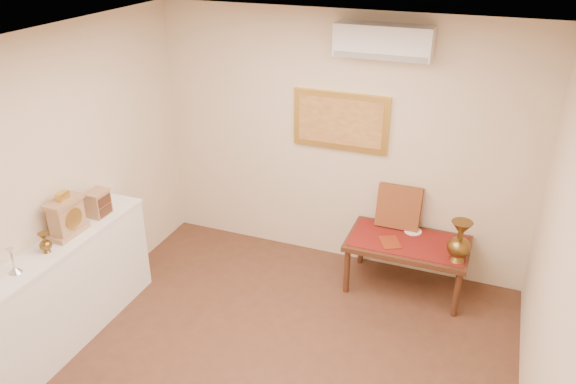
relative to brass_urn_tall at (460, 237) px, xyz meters
The scene contains 17 objects.
ceiling 2.87m from the brass_urn_tall, 128.32° to the right, with size 4.50×4.50×0.00m, color white.
wall_back 1.55m from the brass_urn_tall, 157.52° to the left, with size 4.00×0.02×2.70m, color beige.
wall_left 3.78m from the brass_urn_tall, 153.09° to the right, with size 0.02×4.50×2.70m, color beige.
wall_right 1.90m from the brass_urn_tall, 68.73° to the right, with size 0.02×4.50×2.70m, color beige.
candlestick 3.82m from the brass_urn_tall, 146.24° to the right, with size 0.10×0.10×0.22m, color silver, non-canonical shape.
brass_urn_small 3.64m from the brass_urn_tall, 150.39° to the right, with size 0.10×0.10×0.23m, color brown, non-canonical shape.
table_cloth 0.58m from the brass_urn_tall, 159.37° to the left, with size 1.14×0.59×0.01m, color maroon.
brass_urn_tall is the anchor object (origin of this frame).
plate 0.66m from the brass_urn_tall, 141.27° to the left, with size 0.18×0.18×0.01m, color white.
menu 0.70m from the brass_urn_tall, behind, with size 0.18×0.25×0.01m, color maroon.
cushion 0.79m from the brass_urn_tall, 145.74° to the left, with size 0.45×0.10×0.45m, color #5B1712.
display_ledge 3.60m from the brass_urn_tall, 151.82° to the right, with size 0.37×2.02×0.98m.
mantel_clock 3.52m from the brass_urn_tall, 154.82° to the right, with size 0.17×0.36×0.41m.
wooden_chest 3.36m from the brass_urn_tall, 160.75° to the right, with size 0.16×0.21×0.24m.
low_table 0.61m from the brass_urn_tall, 159.37° to the left, with size 1.20×0.70×0.55m.
painting 1.64m from the brass_urn_tall, 158.52° to the left, with size 1.00×0.06×0.60m.
ac_unit 1.94m from the brass_urn_tall, 155.78° to the left, with size 0.90×0.25×0.30m.
Camera 1 is at (1.47, -3.05, 3.47)m, focal length 35.00 mm.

